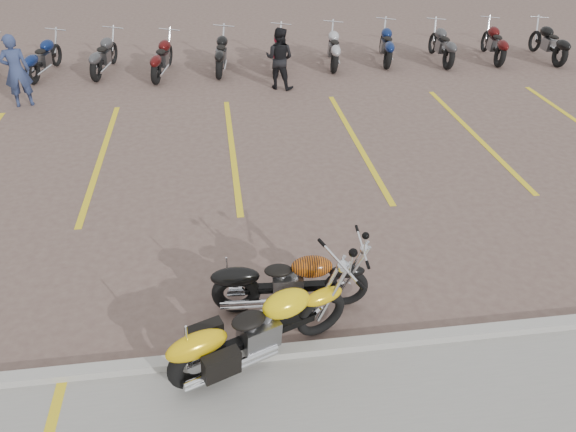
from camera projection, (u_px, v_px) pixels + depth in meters
name	position (u px, v px, depth m)	size (l,w,h in m)	color
ground	(246.00, 261.00, 8.55)	(100.00, 100.00, 0.00)	#755D54
curb	(258.00, 355.00, 6.84)	(60.00, 0.18, 0.12)	#ADAAA3
parking_stripes	(232.00, 149.00, 11.90)	(38.00, 5.50, 0.01)	yellow
yellow_cruiser	(256.00, 330.00, 6.61)	(2.24, 1.02, 0.97)	black
flame_cruiser	(287.00, 284.00, 7.42)	(2.10, 0.34, 0.86)	black
person_a	(16.00, 71.00, 13.55)	(0.64, 0.42, 1.76)	navy
person_b	(279.00, 58.00, 14.68)	(0.77, 0.60, 1.59)	black
bg_bike_row	(220.00, 52.00, 16.07)	(20.64, 2.05, 1.10)	black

